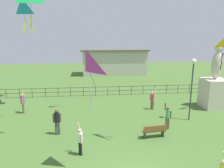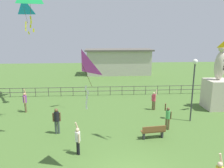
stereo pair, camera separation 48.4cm
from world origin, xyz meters
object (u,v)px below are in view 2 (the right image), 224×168
at_px(park_bench, 153,131).
at_px(kite_2, 24,8).
at_px(person_2, 154,99).
at_px(statue_monument, 217,90).
at_px(person_0, 25,101).
at_px(kite_4, 82,65).
at_px(person_3, 78,139).
at_px(person_1, 57,119).
at_px(lamppost, 194,77).
at_px(person_5, 168,117).

distance_m(park_bench, kite_2, 11.55).
distance_m(park_bench, person_2, 5.27).
relative_size(statue_monument, person_0, 2.82).
relative_size(park_bench, kite_4, 0.59).
distance_m(park_bench, person_3, 4.76).
bearing_deg(kite_2, person_1, -44.82).
height_order(person_1, kite_2, kite_2).
bearing_deg(person_0, lamppost, -12.17).
relative_size(statue_monument, person_5, 2.95).
relative_size(park_bench, kite_2, 0.67).
bearing_deg(lamppost, person_1, -171.35).
relative_size(lamppost, person_2, 2.52).
distance_m(person_0, kite_4, 10.79).
bearing_deg(lamppost, person_0, 167.83).
bearing_deg(person_0, statue_monument, -0.62).
bearing_deg(person_2, person_0, 178.88).
height_order(park_bench, person_0, person_0).
xyz_separation_m(statue_monument, person_3, (-11.31, -6.61, -0.79)).
distance_m(person_0, person_3, 8.36).
relative_size(person_0, person_3, 1.09).
xyz_separation_m(park_bench, person_1, (-6.06, 1.07, 0.53)).
xyz_separation_m(statue_monument, lamppost, (-3.36, -2.59, 1.66)).
relative_size(person_0, kite_2, 0.84).
xyz_separation_m(park_bench, person_0, (-9.39, 5.29, 0.50)).
bearing_deg(lamppost, kite_2, 176.85).
distance_m(lamppost, park_bench, 5.15).
height_order(statue_monument, person_2, statue_monument).
xyz_separation_m(person_0, person_5, (10.65, -4.10, -0.04)).
bearing_deg(kite_4, park_bench, 37.84).
xyz_separation_m(person_2, kite_2, (-9.49, -1.92, 7.09)).
height_order(lamppost, person_3, lamppost).
xyz_separation_m(person_1, person_5, (7.33, 0.12, -0.07)).
height_order(person_1, person_2, person_2).
bearing_deg(kite_2, park_bench, -21.17).
height_order(person_0, person_2, person_0).
bearing_deg(person_3, park_bench, 18.46).
xyz_separation_m(lamppost, person_2, (-2.12, 2.56, -2.42)).
distance_m(lamppost, person_0, 13.35).
height_order(park_bench, kite_4, kite_4).
distance_m(lamppost, person_5, 3.52).
xyz_separation_m(person_0, kite_2, (1.23, -2.13, 7.04)).
relative_size(person_0, person_2, 1.05).
bearing_deg(statue_monument, person_3, -149.69).
relative_size(lamppost, kite_4, 1.78).
bearing_deg(person_5, kite_4, -140.82).
distance_m(kite_2, kite_4, 8.08).
distance_m(lamppost, person_2, 4.11).
height_order(park_bench, person_1, person_1).
relative_size(lamppost, kite_2, 2.00).
distance_m(statue_monument, kite_2, 16.37).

